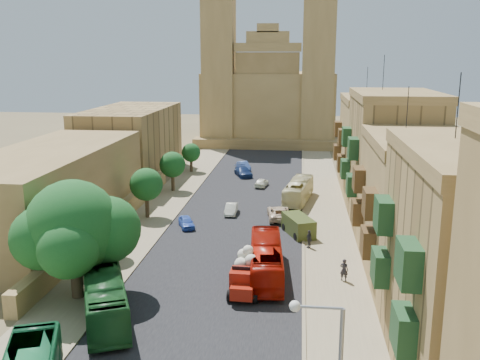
% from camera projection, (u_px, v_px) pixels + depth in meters
% --- Properties ---
extents(ground, '(260.00, 260.00, 0.00)m').
position_uv_depth(ground, '(195.00, 331.00, 34.36)').
color(ground, brown).
extents(road_surface, '(14.00, 140.00, 0.01)m').
position_uv_depth(road_surface, '(244.00, 205.00, 63.40)').
color(road_surface, black).
rests_on(road_surface, ground).
extents(sidewalk_east, '(5.00, 140.00, 0.01)m').
position_uv_depth(sidewalk_east, '(325.00, 208.00, 62.36)').
color(sidewalk_east, '#877758').
rests_on(sidewalk_east, ground).
extents(sidewalk_west, '(5.00, 140.00, 0.01)m').
position_uv_depth(sidewalk_west, '(166.00, 203.00, 64.44)').
color(sidewalk_west, '#877758').
rests_on(sidewalk_west, ground).
extents(kerb_east, '(0.25, 140.00, 0.12)m').
position_uv_depth(kerb_east, '(303.00, 207.00, 62.62)').
color(kerb_east, '#877758').
rests_on(kerb_east, ground).
extents(kerb_west, '(0.25, 140.00, 0.12)m').
position_uv_depth(kerb_west, '(186.00, 203.00, 64.16)').
color(kerb_west, '#877758').
rests_on(kerb_west, ground).
extents(townhouse_a, '(9.00, 14.00, 16.40)m').
position_uv_depth(townhouse_a, '(477.00, 266.00, 28.26)').
color(townhouse_a, '#9A7A46').
rests_on(townhouse_a, ground).
extents(townhouse_b, '(9.00, 14.00, 14.90)m').
position_uv_depth(townhouse_b, '(420.00, 207.00, 41.99)').
color(townhouse_b, olive).
rests_on(townhouse_b, ground).
extents(townhouse_c, '(9.00, 14.00, 17.40)m').
position_uv_depth(townhouse_c, '(392.00, 159.00, 55.25)').
color(townhouse_c, '#9A7A46').
rests_on(townhouse_c, ground).
extents(townhouse_d, '(9.00, 14.00, 15.90)m').
position_uv_depth(townhouse_d, '(374.00, 144.00, 68.98)').
color(townhouse_d, olive).
rests_on(townhouse_d, ground).
extents(west_wall, '(1.00, 40.00, 1.80)m').
position_uv_depth(west_wall, '(113.00, 219.00, 54.89)').
color(west_wall, olive).
rests_on(west_wall, ground).
extents(west_building_low, '(10.00, 28.00, 8.40)m').
position_uv_depth(west_building_low, '(50.00, 192.00, 52.81)').
color(west_building_low, olive).
rests_on(west_building_low, ground).
extents(west_building_mid, '(10.00, 22.00, 10.00)m').
position_uv_depth(west_building_mid, '(131.00, 143.00, 77.80)').
color(west_building_mid, '#9A7A46').
rests_on(west_building_mid, ground).
extents(church, '(28.00, 22.50, 36.30)m').
position_uv_depth(church, '(269.00, 95.00, 108.31)').
color(church, olive).
rests_on(church, ground).
extents(ficus_tree, '(8.79, 8.09, 8.79)m').
position_uv_depth(ficus_tree, '(74.00, 229.00, 38.10)').
color(ficus_tree, '#3C2D1E').
rests_on(ficus_tree, ground).
extents(street_tree_a, '(2.99, 2.99, 4.60)m').
position_uv_depth(street_tree_a, '(108.00, 224.00, 46.38)').
color(street_tree_a, '#3C2D1E').
rests_on(street_tree_a, ground).
extents(street_tree_b, '(3.58, 3.58, 5.50)m').
position_uv_depth(street_tree_b, '(146.00, 185.00, 57.86)').
color(street_tree_b, '#3C2D1E').
rests_on(street_tree_b, ground).
extents(street_tree_c, '(3.38, 3.38, 5.19)m').
position_uv_depth(street_tree_c, '(172.00, 165.00, 69.52)').
color(street_tree_c, '#3C2D1E').
rests_on(street_tree_c, ground).
extents(street_tree_d, '(2.86, 2.86, 4.39)m').
position_uv_depth(street_tree_d, '(191.00, 153.00, 81.26)').
color(street_tree_d, '#3C2D1E').
rests_on(street_tree_d, ground).
extents(red_truck, '(2.40, 5.66, 3.26)m').
position_uv_depth(red_truck, '(246.00, 272.00, 40.08)').
color(red_truck, maroon).
rests_on(red_truck, ground).
extents(olive_pickup, '(3.52, 4.87, 1.84)m').
position_uv_depth(olive_pickup, '(298.00, 226.00, 52.81)').
color(olive_pickup, '#39461A').
rests_on(olive_pickup, ground).
extents(bus_green_north, '(6.70, 11.05, 3.05)m').
position_uv_depth(bus_green_north, '(104.00, 294.00, 36.21)').
color(bus_green_north, '#1F5C27').
rests_on(bus_green_north, ground).
extents(bus_red_east, '(3.26, 10.56, 2.90)m').
position_uv_depth(bus_red_east, '(266.00, 259.00, 42.59)').
color(bus_red_east, '#A31206').
rests_on(bus_red_east, ground).
extents(bus_cream_east, '(3.83, 9.88, 2.69)m').
position_uv_depth(bus_cream_east, '(298.00, 191.00, 64.72)').
color(bus_cream_east, beige).
rests_on(bus_cream_east, ground).
extents(car_blue_a, '(2.50, 3.61, 1.14)m').
position_uv_depth(car_blue_a, '(186.00, 222.00, 55.08)').
color(car_blue_a, blue).
rests_on(car_blue_a, ground).
extents(car_white_a, '(1.26, 3.51, 1.15)m').
position_uv_depth(car_white_a, '(231.00, 209.00, 59.76)').
color(car_white_a, silver).
rests_on(car_white_a, ground).
extents(car_cream, '(2.91, 5.29, 1.40)m').
position_uv_depth(car_cream, '(279.00, 213.00, 57.87)').
color(car_cream, beige).
rests_on(car_cream, ground).
extents(car_dkblue, '(3.46, 5.11, 1.38)m').
position_uv_depth(car_dkblue, '(243.00, 172.00, 78.70)').
color(car_dkblue, navy).
rests_on(car_dkblue, ground).
extents(car_white_b, '(1.96, 3.59, 1.16)m').
position_uv_depth(car_white_b, '(262.00, 183.00, 72.29)').
color(car_white_b, white).
rests_on(car_white_b, ground).
extents(car_blue_b, '(2.70, 4.00, 1.25)m').
position_uv_depth(car_blue_b, '(244.00, 166.00, 83.26)').
color(car_blue_b, '#4263B5').
rests_on(car_blue_b, ground).
extents(pedestrian_a, '(0.78, 0.65, 1.82)m').
position_uv_depth(pedestrian_a, '(344.00, 270.00, 41.85)').
color(pedestrian_a, '#232127').
rests_on(pedestrian_a, ground).
extents(pedestrian_c, '(0.79, 1.08, 1.70)m').
position_uv_depth(pedestrian_c, '(309.00, 239.00, 49.11)').
color(pedestrian_c, '#353639').
rests_on(pedestrian_c, ground).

